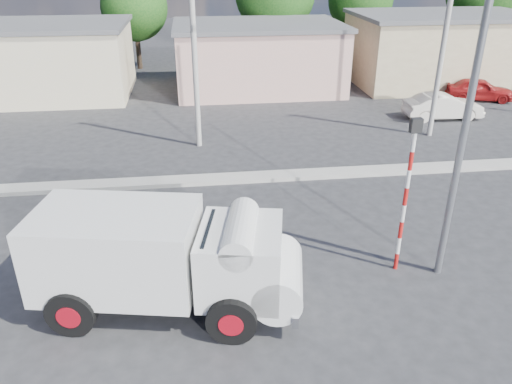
{
  "coord_description": "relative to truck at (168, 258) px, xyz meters",
  "views": [
    {
      "loc": [
        -2.13,
        -9.52,
        8.02
      ],
      "look_at": [
        -0.39,
        4.19,
        1.3
      ],
      "focal_mm": 35.0,
      "sensor_mm": 36.0,
      "label": 1
    }
  ],
  "objects": [
    {
      "name": "cyclist",
      "position": [
        1.11,
        0.99,
        -0.6
      ],
      "size": [
        0.6,
        0.72,
        1.68
      ],
      "primitive_type": "imported",
      "rotation": [
        0.0,
        0.0,
        1.19
      ],
      "color": "white",
      "rests_on": "ground"
    },
    {
      "name": "car_cream",
      "position": [
        13.73,
        13.81,
        -0.78
      ],
      "size": [
        4.04,
        1.52,
        1.32
      ],
      "primitive_type": "imported",
      "rotation": [
        0.0,
        0.0,
        1.54
      ],
      "color": "silver",
      "rests_on": "ground"
    },
    {
      "name": "building_row",
      "position": [
        4.04,
        21.38,
        0.69
      ],
      "size": [
        37.8,
        7.3,
        4.44
      ],
      "color": "beige",
      "rests_on": "ground"
    },
    {
      "name": "median",
      "position": [
        2.94,
        7.38,
        -1.36
      ],
      "size": [
        40.0,
        0.8,
        0.16
      ],
      "primitive_type": "cube",
      "color": "#99968E",
      "rests_on": "ground"
    },
    {
      "name": "utility_poles",
      "position": [
        6.19,
        11.38,
        2.63
      ],
      "size": [
        35.4,
        0.24,
        8.0
      ],
      "color": "#99968E",
      "rests_on": "ground"
    },
    {
      "name": "car_red",
      "position": [
        17.54,
        17.0,
        -0.8
      ],
      "size": [
        4.03,
        2.69,
        1.27
      ],
      "primitive_type": "imported",
      "rotation": [
        0.0,
        0.0,
        1.22
      ],
      "color": "maroon",
      "rests_on": "ground"
    },
    {
      "name": "streetlight",
      "position": [
        7.08,
        0.58,
        3.52
      ],
      "size": [
        2.34,
        0.22,
        9.0
      ],
      "color": "slate",
      "rests_on": "ground"
    },
    {
      "name": "ground_plane",
      "position": [
        2.94,
        -0.62,
        -1.44
      ],
      "size": [
        120.0,
        120.0,
        0.0
      ],
      "primitive_type": "plane",
      "color": "#2A2A2C",
      "rests_on": "ground"
    },
    {
      "name": "truck",
      "position": [
        0.0,
        0.0,
        0.0
      ],
      "size": [
        6.62,
        3.47,
        2.6
      ],
      "rotation": [
        0.0,
        0.0,
        -0.2
      ],
      "color": "black",
      "rests_on": "ground"
    },
    {
      "name": "bicycle",
      "position": [
        1.11,
        0.99,
        -1.01
      ],
      "size": [
        1.76,
        1.16,
        0.87
      ],
      "primitive_type": "imported",
      "rotation": [
        0.0,
        0.0,
        1.19
      ],
      "color": "black",
      "rests_on": "ground"
    },
    {
      "name": "traffic_pole",
      "position": [
        6.14,
        0.88,
        1.15
      ],
      "size": [
        0.28,
        0.18,
        4.36
      ],
      "color": "red",
      "rests_on": "ground"
    }
  ]
}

